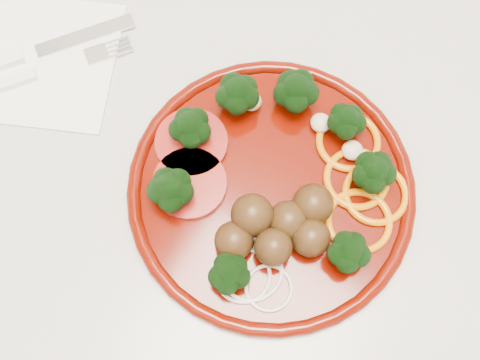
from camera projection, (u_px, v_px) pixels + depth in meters
The scene contains 5 objects.
counter at pixel (298, 278), 1.03m from camera, with size 2.40×0.60×0.90m.
plate at pixel (274, 187), 0.59m from camera, with size 0.29×0.29×0.06m.
napkin at pixel (42, 60), 0.65m from camera, with size 0.16×0.16×0.00m, color white.
knife at pixel (18, 57), 0.64m from camera, with size 0.14×0.17×0.01m.
fork at pixel (21, 79), 0.64m from camera, with size 0.12×0.15×0.01m.
Camera 1 is at (0.00, 1.50, 1.48)m, focal length 45.00 mm.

